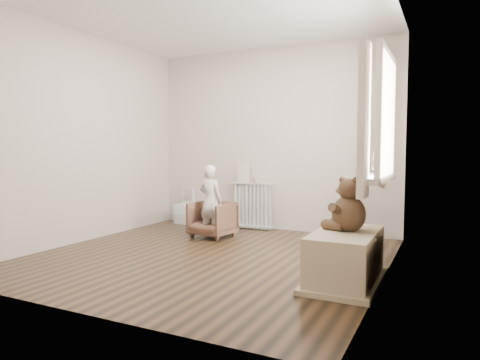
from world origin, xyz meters
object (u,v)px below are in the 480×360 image
at_px(toy_bench, 345,260).
at_px(toy_vanity, 187,206).
at_px(child, 211,201).
at_px(radiator, 252,202).
at_px(armchair, 213,219).
at_px(plush_cat, 379,164).
at_px(teddy_bear, 349,205).

bearing_deg(toy_bench, toy_vanity, 146.12).
relative_size(child, toy_bench, 0.98).
distance_m(radiator, toy_vanity, 1.11).
distance_m(radiator, child, 0.86).
bearing_deg(armchair, plush_cat, -3.35).
bearing_deg(toy_vanity, toy_bench, -33.88).
height_order(toy_vanity, child, child).
distance_m(toy_vanity, armchair, 1.16).
xyz_separation_m(radiator, plush_cat, (1.92, -1.14, 0.61)).
relative_size(radiator, armchair, 1.30).
xyz_separation_m(child, toy_bench, (1.99, -1.13, -0.29)).
height_order(toy_bench, plush_cat, plush_cat).
bearing_deg(child, toy_vanity, -35.84).
distance_m(toy_vanity, teddy_bear, 3.47).
xyz_separation_m(radiator, teddy_bear, (1.79, -1.92, 0.28)).
bearing_deg(armchair, radiator, 80.64).
bearing_deg(teddy_bear, toy_bench, -87.92).
relative_size(teddy_bear, plush_cat, 1.73).
distance_m(child, teddy_bear, 2.29).
height_order(radiator, plush_cat, plush_cat).
distance_m(armchair, child, 0.26).
xyz_separation_m(armchair, plush_cat, (2.13, -0.36, 0.76)).
bearing_deg(teddy_bear, plush_cat, 97.55).
bearing_deg(teddy_bear, child, 168.34).
xyz_separation_m(armchair, child, (0.00, -0.05, 0.25)).
bearing_deg(child, teddy_bear, 157.67).
relative_size(radiator, teddy_bear, 1.46).
relative_size(child, teddy_bear, 2.02).
xyz_separation_m(child, plush_cat, (2.13, -0.31, 0.51)).
xyz_separation_m(radiator, armchair, (-0.22, -0.78, -0.15)).
bearing_deg(armchair, toy_bench, -24.54).
xyz_separation_m(armchair, toy_bench, (1.99, -1.18, -0.04)).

